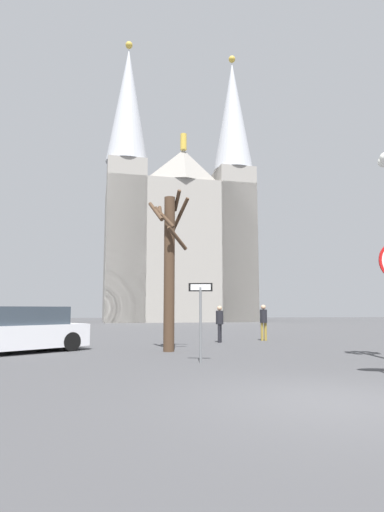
{
  "coord_description": "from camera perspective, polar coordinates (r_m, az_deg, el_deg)",
  "views": [
    {
      "loc": [
        -2.92,
        -6.47,
        1.44
      ],
      "look_at": [
        0.23,
        20.87,
        4.87
      ],
      "focal_mm": 29.54,
      "sensor_mm": 36.0,
      "label": 1
    }
  ],
  "objects": [
    {
      "name": "pedestrian_standing",
      "position": [
        19.53,
        9.66,
        -8.4
      ],
      "size": [
        0.32,
        0.32,
        1.6
      ],
      "color": "olive",
      "rests_on": "ground"
    },
    {
      "name": "one_way_arrow_sign",
      "position": [
        11.44,
        1.17,
        -7.56
      ],
      "size": [
        0.64,
        0.17,
        2.13
      ],
      "color": "slate",
      "rests_on": "ground"
    },
    {
      "name": "parked_car_near_white",
      "position": [
        15.25,
        -22.28,
        -9.36
      ],
      "size": [
        4.49,
        4.21,
        1.5
      ],
      "color": "silver",
      "rests_on": "ground"
    },
    {
      "name": "ground_plane",
      "position": [
        7.25,
        18.28,
        -18.23
      ],
      "size": [
        120.0,
        120.0,
        0.0
      ],
      "primitive_type": "plane",
      "color": "#424244"
    },
    {
      "name": "cathedral",
      "position": [
        48.2,
        -1.95,
        3.41
      ],
      "size": [
        17.25,
        11.93,
        31.23
      ],
      "color": "gray",
      "rests_on": "ground"
    },
    {
      "name": "pedestrian_walking",
      "position": [
        18.23,
        3.76,
        -8.7
      ],
      "size": [
        0.32,
        0.32,
        1.55
      ],
      "color": "black",
      "rests_on": "ground"
    },
    {
      "name": "bare_tree",
      "position": [
        14.51,
        -3.1,
        -1.27
      ],
      "size": [
        1.46,
        1.44,
        5.57
      ],
      "color": "#473323",
      "rests_on": "ground"
    }
  ]
}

